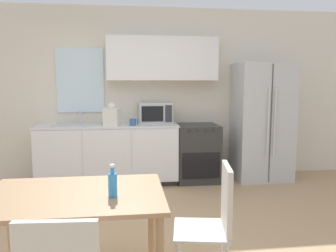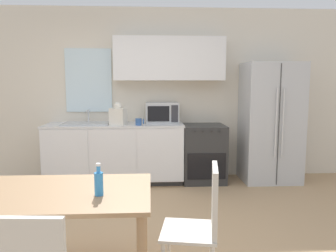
{
  "view_description": "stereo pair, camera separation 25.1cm",
  "coord_description": "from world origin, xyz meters",
  "views": [
    {
      "loc": [
        0.02,
        -2.99,
        1.51
      ],
      "look_at": [
        0.47,
        0.57,
        1.05
      ],
      "focal_mm": 35.0,
      "sensor_mm": 36.0,
      "label": 1
    },
    {
      "loc": [
        0.27,
        -3.01,
        1.51
      ],
      "look_at": [
        0.47,
        0.57,
        1.05
      ],
      "focal_mm": 35.0,
      "sensor_mm": 36.0,
      "label": 2
    }
  ],
  "objects": [
    {
      "name": "refrigerator",
      "position": [
        2.13,
        1.93,
        0.92
      ],
      "size": [
        0.86,
        0.7,
        1.83
      ],
      "color": "silver",
      "rests_on": "ground_plane"
    },
    {
      "name": "drink_bottle",
      "position": [
        -0.08,
        -0.82,
        0.84
      ],
      "size": [
        0.06,
        0.06,
        0.22
      ],
      "color": "#338CD8",
      "rests_on": "dining_table"
    },
    {
      "name": "oven_range",
      "position": [
        1.09,
        1.95,
        0.44
      ],
      "size": [
        0.65,
        0.64,
        0.88
      ],
      "color": "#2D2D2D",
      "rests_on": "ground_plane"
    },
    {
      "name": "grocery_bag_0",
      "position": [
        -0.2,
        1.8,
        1.06
      ],
      "size": [
        0.26,
        0.24,
        0.34
      ],
      "rotation": [
        0.0,
        0.0,
        -0.29
      ],
      "color": "silver",
      "rests_on": "kitchen_counter"
    },
    {
      "name": "coffee_mug",
      "position": [
        0.11,
        1.76,
        0.96
      ],
      "size": [
        0.13,
        0.09,
        0.1
      ],
      "color": "#335999",
      "rests_on": "kitchen_counter"
    },
    {
      "name": "dining_table",
      "position": [
        -0.36,
        -0.71,
        0.65
      ],
      "size": [
        1.25,
        0.86,
        0.75
      ],
      "color": "#997551",
      "rests_on": "ground_plane"
    },
    {
      "name": "kitchen_sink",
      "position": [
        -0.69,
        1.96,
        0.92
      ],
      "size": [
        0.69,
        0.46,
        0.21
      ],
      "color": "#B7BABC",
      "rests_on": "kitchen_counter"
    },
    {
      "name": "microwave",
      "position": [
        0.46,
        2.05,
        1.07
      ],
      "size": [
        0.5,
        0.38,
        0.32
      ],
      "color": "#B7BABC",
      "rests_on": "kitchen_counter"
    },
    {
      "name": "dining_chair_side",
      "position": [
        0.64,
        -0.76,
        0.54
      ],
      "size": [
        0.46,
        0.46,
        0.93
      ],
      "rotation": [
        0.0,
        0.0,
        1.4
      ],
      "color": "beige",
      "rests_on": "ground_plane"
    },
    {
      "name": "wall_back",
      "position": [
        0.08,
        2.26,
        1.44
      ],
      "size": [
        12.0,
        0.38,
        2.7
      ],
      "color": "beige",
      "rests_on": "ground_plane"
    },
    {
      "name": "ground_plane",
      "position": [
        0.0,
        0.0,
        0.0
      ],
      "size": [
        12.0,
        12.0,
        0.0
      ],
      "primitive_type": "plane",
      "color": "tan"
    },
    {
      "name": "kitchen_counter",
      "position": [
        -0.27,
        1.95,
        0.46
      ],
      "size": [
        2.08,
        0.65,
        0.91
      ],
      "color": "#333333",
      "rests_on": "ground_plane"
    }
  ]
}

